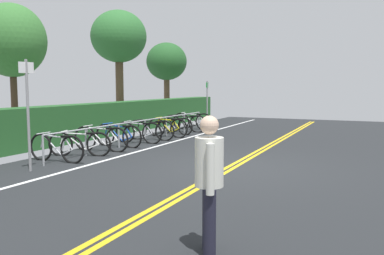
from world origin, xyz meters
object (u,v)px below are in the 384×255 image
(bicycle_2, at_px, (101,139))
(sign_post_near, at_px, (28,105))
(bicycle_1, at_px, (80,144))
(bicycle_5, at_px, (151,130))
(bicycle_7, at_px, (175,126))
(sign_post_far, at_px, (207,99))
(bicycle_9, at_px, (192,121))
(tree_far_right, at_px, (119,38))
(bicycle_6, at_px, (168,128))
(tree_mid, at_px, (12,41))
(bicycle_0, at_px, (56,148))
(tree_extra, at_px, (167,62))
(bicycle_4, at_px, (138,132))
(bicycle_3, at_px, (118,135))
(pedestrian, at_px, (209,176))
(bike_rack, at_px, (145,125))
(bicycle_8, at_px, (185,123))

(bicycle_2, xyz_separation_m, sign_post_near, (-2.92, -0.29, 1.11))
(bicycle_1, xyz_separation_m, bicycle_2, (0.91, -0.01, 0.03))
(bicycle_5, bearing_deg, bicycle_2, 178.06)
(bicycle_7, height_order, sign_post_far, sign_post_far)
(bicycle_9, height_order, tree_far_right, tree_far_right)
(bicycle_6, bearing_deg, tree_mid, 131.45)
(bicycle_0, xyz_separation_m, sign_post_far, (9.42, -0.19, 0.93))
(tree_extra, bearing_deg, bicycle_4, -157.30)
(bicycle_3, xyz_separation_m, pedestrian, (-6.27, -5.58, 0.53))
(bicycle_0, relative_size, sign_post_near, 0.70)
(bicycle_7, bearing_deg, tree_mid, 139.49)
(bike_rack, xyz_separation_m, pedestrian, (-7.63, -5.44, 0.31))
(sign_post_near, distance_m, sign_post_far, 10.53)
(bicycle_2, xyz_separation_m, bicycle_4, (1.89, -0.10, -0.01))
(bicycle_1, bearing_deg, bicycle_9, 0.02)
(bicycle_1, distance_m, tree_mid, 4.89)
(bicycle_5, bearing_deg, bicycle_1, 178.40)
(bicycle_2, distance_m, pedestrian, 7.74)
(bicycle_2, distance_m, sign_post_far, 7.67)
(bicycle_6, relative_size, sign_post_far, 0.80)
(bike_rack, relative_size, tree_mid, 2.04)
(bicycle_8, bearing_deg, tree_mid, 143.75)
(tree_far_right, bearing_deg, bicycle_7, -107.19)
(bicycle_1, relative_size, bicycle_8, 0.92)
(bike_rack, xyz_separation_m, tree_mid, (-2.01, 3.79, 2.77))
(pedestrian, bearing_deg, bike_rack, 35.50)
(bike_rack, distance_m, bicycle_3, 1.38)
(bicycle_0, distance_m, bicycle_3, 2.73)
(sign_post_near, bearing_deg, bicycle_8, 1.16)
(bicycle_2, xyz_separation_m, tree_far_right, (5.65, 3.22, 3.65))
(pedestrian, xyz_separation_m, sign_post_far, (12.97, 5.35, 0.40))
(bicycle_1, bearing_deg, bicycle_5, -1.60)
(bicycle_2, height_order, tree_extra, tree_extra)
(bicycle_8, distance_m, tree_extra, 7.58)
(bicycle_2, xyz_separation_m, bicycle_6, (3.70, -0.23, -0.01))
(bicycle_2, distance_m, sign_post_near, 3.13)
(bicycle_8, bearing_deg, bicycle_5, 179.46)
(sign_post_near, height_order, tree_mid, tree_mid)
(bicycle_8, xyz_separation_m, sign_post_near, (-8.34, -0.17, 1.11))
(bicycle_0, height_order, bicycle_6, bicycle_6)
(bicycle_7, bearing_deg, bicycle_4, -179.31)
(sign_post_far, bearing_deg, bicycle_5, 178.65)
(bike_rack, distance_m, bicycle_1, 3.19)
(bicycle_8, distance_m, tree_far_right, 4.95)
(sign_post_far, bearing_deg, bicycle_7, 177.24)
(bicycle_2, height_order, tree_far_right, tree_far_right)
(bike_rack, bearing_deg, bicycle_9, 1.75)
(bicycle_1, bearing_deg, tree_extra, 17.39)
(bicycle_3, bearing_deg, bicycle_6, -5.21)
(bicycle_0, relative_size, bicycle_3, 0.97)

